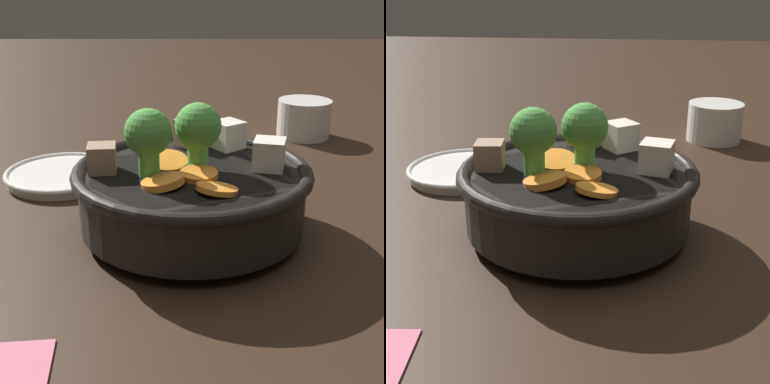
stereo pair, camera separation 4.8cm
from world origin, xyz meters
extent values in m
plane|color=black|center=(0.00, 0.00, 0.00)|extent=(3.00, 3.00, 0.00)
cylinder|color=black|center=(0.00, 0.00, 0.01)|extent=(0.11, 0.11, 0.01)
cylinder|color=black|center=(0.00, 0.00, 0.03)|extent=(0.20, 0.20, 0.05)
torus|color=black|center=(0.00, 0.00, 0.06)|extent=(0.21, 0.21, 0.01)
cylinder|color=brown|center=(0.00, 0.00, 0.05)|extent=(0.19, 0.19, 0.03)
cylinder|color=orange|center=(-0.02, -0.03, 0.06)|extent=(0.05, 0.05, 0.01)
cylinder|color=orange|center=(0.01, -0.02, 0.06)|extent=(0.04, 0.04, 0.01)
cylinder|color=orange|center=(0.02, -0.05, 0.06)|extent=(0.05, 0.05, 0.01)
cylinder|color=orange|center=(-0.02, 0.02, 0.06)|extent=(0.05, 0.05, 0.01)
cylinder|color=#59B84C|center=(-0.04, -0.01, 0.07)|extent=(0.02, 0.02, 0.02)
sphere|color=#47933D|center=(-0.04, -0.01, 0.10)|extent=(0.04, 0.04, 0.04)
cylinder|color=#59B84C|center=(0.01, 0.01, 0.07)|extent=(0.02, 0.02, 0.02)
sphere|color=#47933D|center=(0.01, 0.01, 0.10)|extent=(0.04, 0.04, 0.04)
cube|color=tan|center=(0.00, 0.08, 0.07)|extent=(0.04, 0.04, 0.03)
cube|color=#9E7F66|center=(-0.08, 0.00, 0.07)|extent=(0.03, 0.03, 0.02)
cube|color=silver|center=(0.04, 0.07, 0.07)|extent=(0.04, 0.04, 0.03)
cube|color=silver|center=(0.07, 0.01, 0.07)|extent=(0.03, 0.03, 0.03)
cylinder|color=white|center=(-0.15, 0.13, 0.01)|extent=(0.13, 0.13, 0.01)
torus|color=white|center=(-0.15, 0.13, 0.01)|extent=(0.13, 0.13, 0.01)
cylinder|color=white|center=(0.16, 0.31, 0.03)|extent=(0.08, 0.08, 0.05)
cylinder|color=brown|center=(0.16, 0.31, 0.04)|extent=(0.06, 0.06, 0.00)
camera|label=1|loc=(0.00, -0.45, 0.23)|focal=50.00mm
camera|label=2|loc=(0.05, -0.44, 0.23)|focal=50.00mm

